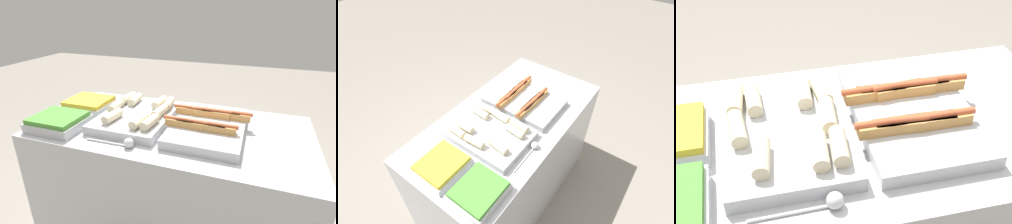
% 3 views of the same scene
% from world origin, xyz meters
% --- Properties ---
extents(counter, '(1.47, 0.76, 0.92)m').
position_xyz_m(counter, '(0.00, 0.00, 0.46)').
color(counter, '#B7BABF').
rests_on(counter, ground_plane).
extents(tray_hotdogs, '(0.43, 0.53, 0.10)m').
position_xyz_m(tray_hotdogs, '(0.20, 0.00, 0.96)').
color(tray_hotdogs, '#B7BABF').
rests_on(tray_hotdogs, counter).
extents(tray_wraps, '(0.38, 0.51, 0.10)m').
position_xyz_m(tray_wraps, '(-0.20, 0.00, 0.95)').
color(tray_wraps, '#B7BABF').
rests_on(tray_wraps, counter).
extents(tray_side_front, '(0.27, 0.24, 0.07)m').
position_xyz_m(tray_side_front, '(-0.56, -0.23, 0.95)').
color(tray_side_front, '#B7BABF').
rests_on(tray_side_front, counter).
extents(tray_side_back, '(0.27, 0.24, 0.07)m').
position_xyz_m(tray_side_back, '(-0.56, 0.05, 0.95)').
color(tray_side_back, '#B7BABF').
rests_on(tray_side_back, counter).
extents(serving_spoon_near, '(0.25, 0.05, 0.05)m').
position_xyz_m(serving_spoon_near, '(-0.13, -0.29, 0.94)').
color(serving_spoon_near, silver).
rests_on(serving_spoon_near, counter).
extents(serving_spoon_far, '(0.26, 0.05, 0.05)m').
position_xyz_m(serving_spoon_far, '(-0.13, 0.29, 0.94)').
color(serving_spoon_far, silver).
rests_on(serving_spoon_far, counter).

